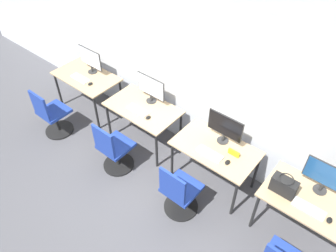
{
  "coord_description": "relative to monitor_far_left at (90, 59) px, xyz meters",
  "views": [
    {
      "loc": [
        2.11,
        -2.42,
        3.98
      ],
      "look_at": [
        0.0,
        0.14,
        0.88
      ],
      "focal_mm": 35.0,
      "sensor_mm": 36.0,
      "label": 1
    }
  ],
  "objects": [
    {
      "name": "desk_far_left",
      "position": [
        0.0,
        -0.15,
        -0.34
      ],
      "size": [
        1.15,
        0.69,
        0.73
      ],
      "color": "tan",
      "rests_on": "ground_plane"
    },
    {
      "name": "wall_back",
      "position": [
        2.03,
        0.31,
        0.41
      ],
      "size": [
        12.0,
        0.05,
        2.8
      ],
      "color": "silver",
      "rests_on": "ground_plane"
    },
    {
      "name": "mouse_far_right",
      "position": [
        4.29,
        -0.29,
        -0.24
      ],
      "size": [
        0.06,
        0.09,
        0.03
      ],
      "color": "black",
      "rests_on": "desk_far_right"
    },
    {
      "name": "mouse_right",
      "position": [
        2.97,
        -0.29,
        -0.24
      ],
      "size": [
        0.06,
        0.09,
        0.03
      ],
      "color": "black",
      "rests_on": "desk_right"
    },
    {
      "name": "placard_right",
      "position": [
        2.95,
        -0.12,
        -0.22
      ],
      "size": [
        0.16,
        0.03,
        0.08
      ],
      "color": "yellow",
      "rests_on": "desk_right"
    },
    {
      "name": "monitor_right",
      "position": [
        2.7,
        0.02,
        0.0
      ],
      "size": [
        0.53,
        0.16,
        0.45
      ],
      "color": "#2D2D2D",
      "rests_on": "desk_right"
    },
    {
      "name": "keyboard_right",
      "position": [
        2.7,
        -0.31,
        -0.25
      ],
      "size": [
        0.37,
        0.14,
        0.02
      ],
      "color": "silver",
      "rests_on": "desk_right"
    },
    {
      "name": "keyboard_left",
      "position": [
        1.35,
        -0.26,
        -0.25
      ],
      "size": [
        0.37,
        0.14,
        0.02
      ],
      "color": "silver",
      "rests_on": "desk_left"
    },
    {
      "name": "ground_plane",
      "position": [
        2.03,
        -0.5,
        -0.99
      ],
      "size": [
        20.0,
        20.0,
        0.0
      ],
      "primitive_type": "plane",
      "color": "#4C4C51"
    },
    {
      "name": "office_chair_left",
      "position": [
        1.4,
        -0.88,
        -0.61
      ],
      "size": [
        0.48,
        0.48,
        0.91
      ],
      "color": "black",
      "rests_on": "ground_plane"
    },
    {
      "name": "mouse_left",
      "position": [
        1.59,
        -0.29,
        -0.24
      ],
      "size": [
        0.06,
        0.09,
        0.03
      ],
      "color": "black",
      "rests_on": "desk_left"
    },
    {
      "name": "mouse_far_left",
      "position": [
        0.26,
        -0.28,
        -0.24
      ],
      "size": [
        0.06,
        0.09,
        0.03
      ],
      "color": "black",
      "rests_on": "desk_far_left"
    },
    {
      "name": "desk_right",
      "position": [
        2.7,
        -0.15,
        -0.34
      ],
      "size": [
        1.15,
        0.69,
        0.73
      ],
      "color": "tan",
      "rests_on": "ground_plane"
    },
    {
      "name": "monitor_far_right",
      "position": [
        4.05,
        0.05,
        0.0
      ],
      "size": [
        0.53,
        0.16,
        0.45
      ],
      "color": "#2D2D2D",
      "rests_on": "desk_far_right"
    },
    {
      "name": "office_chair_right",
      "position": [
        2.63,
        -0.86,
        -0.61
      ],
      "size": [
        0.48,
        0.48,
        0.91
      ],
      "color": "black",
      "rests_on": "ground_plane"
    },
    {
      "name": "keyboard_far_left",
      "position": [
        0.0,
        -0.28,
        -0.25
      ],
      "size": [
        0.37,
        0.14,
        0.02
      ],
      "color": "silver",
      "rests_on": "desk_far_left"
    },
    {
      "name": "office_chair_far_left",
      "position": [
        0.03,
        -0.99,
        -0.61
      ],
      "size": [
        0.48,
        0.48,
        0.91
      ],
      "color": "black",
      "rests_on": "ground_plane"
    },
    {
      "name": "monitor_far_left",
      "position": [
        0.0,
        0.0,
        0.0
      ],
      "size": [
        0.53,
        0.16,
        0.45
      ],
      "color": "#2D2D2D",
      "rests_on": "desk_far_left"
    },
    {
      "name": "keyboard_far_right",
      "position": [
        4.05,
        -0.29,
        -0.25
      ],
      "size": [
        0.37,
        0.14,
        0.02
      ],
      "color": "silver",
      "rests_on": "desk_far_right"
    },
    {
      "name": "desk_left",
      "position": [
        1.35,
        -0.15,
        -0.34
      ],
      "size": [
        1.15,
        0.69,
        0.73
      ],
      "color": "tan",
      "rests_on": "ground_plane"
    },
    {
      "name": "handbag",
      "position": [
        3.71,
        -0.26,
        -0.14
      ],
      "size": [
        0.3,
        0.18,
        0.25
      ],
      "color": "black",
      "rests_on": "desk_far_right"
    },
    {
      "name": "desk_far_right",
      "position": [
        4.05,
        -0.15,
        -0.34
      ],
      "size": [
        1.15,
        0.69,
        0.73
      ],
      "color": "tan",
      "rests_on": "ground_plane"
    },
    {
      "name": "monitor_left",
      "position": [
        1.35,
        0.05,
        0.0
      ],
      "size": [
        0.53,
        0.16,
        0.45
      ],
      "color": "#2D2D2D",
      "rests_on": "desk_left"
    }
  ]
}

